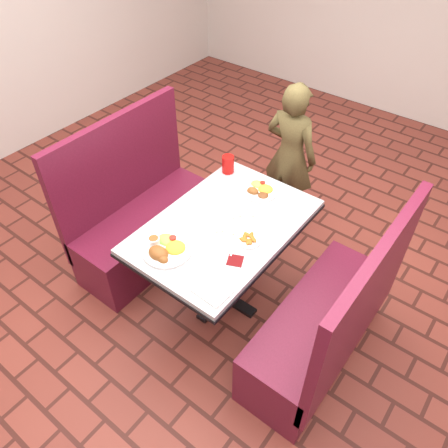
{
  "coord_description": "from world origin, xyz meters",
  "views": [
    {
      "loc": [
        1.25,
        -1.62,
        2.65
      ],
      "look_at": [
        0.0,
        0.0,
        0.75
      ],
      "focal_mm": 35.0,
      "sensor_mm": 36.0,
      "label": 1
    }
  ],
  "objects_px": {
    "near_dinner_plate": "(166,247)",
    "far_dinner_plate": "(260,189)",
    "plantain_plate": "(249,239)",
    "red_tumbler": "(228,164)",
    "booth_bench_right": "(325,327)",
    "diner_person": "(290,156)",
    "dining_table": "(224,235)",
    "booth_bench_left": "(144,221)"
  },
  "relations": [
    {
      "from": "booth_bench_left",
      "to": "plantain_plate",
      "type": "bearing_deg",
      "value": -1.45
    },
    {
      "from": "near_dinner_plate",
      "to": "plantain_plate",
      "type": "xyz_separation_m",
      "value": [
        0.34,
        0.38,
        -0.02
      ]
    },
    {
      "from": "booth_bench_right",
      "to": "near_dinner_plate",
      "type": "height_order",
      "value": "booth_bench_right"
    },
    {
      "from": "red_tumbler",
      "to": "plantain_plate",
      "type": "bearing_deg",
      "value": -42.69
    },
    {
      "from": "diner_person",
      "to": "plantain_plate",
      "type": "relative_size",
      "value": 7.9
    },
    {
      "from": "plantain_plate",
      "to": "near_dinner_plate",
      "type": "bearing_deg",
      "value": -131.97
    },
    {
      "from": "dining_table",
      "to": "near_dinner_plate",
      "type": "bearing_deg",
      "value": -107.72
    },
    {
      "from": "near_dinner_plate",
      "to": "diner_person",
      "type": "bearing_deg",
      "value": 90.91
    },
    {
      "from": "far_dinner_plate",
      "to": "red_tumbler",
      "type": "xyz_separation_m",
      "value": [
        -0.32,
        0.05,
        0.04
      ]
    },
    {
      "from": "dining_table",
      "to": "plantain_plate",
      "type": "relative_size",
      "value": 7.59
    },
    {
      "from": "dining_table",
      "to": "diner_person",
      "type": "xyz_separation_m",
      "value": [
        -0.15,
        1.08,
        -0.02
      ]
    },
    {
      "from": "booth_bench_right",
      "to": "plantain_plate",
      "type": "relative_size",
      "value": 7.51
    },
    {
      "from": "far_dinner_plate",
      "to": "red_tumbler",
      "type": "distance_m",
      "value": 0.33
    },
    {
      "from": "dining_table",
      "to": "near_dinner_plate",
      "type": "xyz_separation_m",
      "value": [
        -0.13,
        -0.4,
        0.13
      ]
    },
    {
      "from": "far_dinner_plate",
      "to": "red_tumbler",
      "type": "height_order",
      "value": "red_tumbler"
    },
    {
      "from": "near_dinner_plate",
      "to": "red_tumbler",
      "type": "bearing_deg",
      "value": 102.66
    },
    {
      "from": "far_dinner_plate",
      "to": "red_tumbler",
      "type": "bearing_deg",
      "value": 171.1
    },
    {
      "from": "diner_person",
      "to": "plantain_plate",
      "type": "height_order",
      "value": "diner_person"
    },
    {
      "from": "booth_bench_right",
      "to": "plantain_plate",
      "type": "distance_m",
      "value": 0.73
    },
    {
      "from": "booth_bench_right",
      "to": "diner_person",
      "type": "bearing_deg",
      "value": 131.25
    },
    {
      "from": "booth_bench_left",
      "to": "dining_table",
      "type": "bearing_deg",
      "value": 0.0
    },
    {
      "from": "dining_table",
      "to": "far_dinner_plate",
      "type": "relative_size",
      "value": 4.79
    },
    {
      "from": "plantain_plate",
      "to": "red_tumbler",
      "type": "relative_size",
      "value": 1.22
    },
    {
      "from": "dining_table",
      "to": "booth_bench_right",
      "type": "bearing_deg",
      "value": 0.0
    },
    {
      "from": "booth_bench_left",
      "to": "booth_bench_right",
      "type": "height_order",
      "value": "same"
    },
    {
      "from": "near_dinner_plate",
      "to": "booth_bench_right",
      "type": "bearing_deg",
      "value": 23.48
    },
    {
      "from": "booth_bench_right",
      "to": "plantain_plate",
      "type": "height_order",
      "value": "booth_bench_right"
    },
    {
      "from": "diner_person",
      "to": "red_tumbler",
      "type": "relative_size",
      "value": 9.62
    },
    {
      "from": "dining_table",
      "to": "diner_person",
      "type": "relative_size",
      "value": 0.96
    },
    {
      "from": "dining_table",
      "to": "far_dinner_plate",
      "type": "distance_m",
      "value": 0.43
    },
    {
      "from": "diner_person",
      "to": "plantain_plate",
      "type": "bearing_deg",
      "value": 107.98
    },
    {
      "from": "diner_person",
      "to": "near_dinner_plate",
      "type": "xyz_separation_m",
      "value": [
        0.02,
        -1.49,
        0.15
      ]
    },
    {
      "from": "far_dinner_plate",
      "to": "plantain_plate",
      "type": "relative_size",
      "value": 1.58
    },
    {
      "from": "far_dinner_plate",
      "to": "booth_bench_right",
      "type": "bearing_deg",
      "value": -27.46
    },
    {
      "from": "booth_bench_left",
      "to": "plantain_plate",
      "type": "xyz_separation_m",
      "value": [
        1.01,
        -0.03,
        0.43
      ]
    },
    {
      "from": "diner_person",
      "to": "plantain_plate",
      "type": "xyz_separation_m",
      "value": [
        0.36,
        -1.11,
        0.13
      ]
    },
    {
      "from": "booth_bench_left",
      "to": "red_tumbler",
      "type": "height_order",
      "value": "booth_bench_left"
    },
    {
      "from": "far_dinner_plate",
      "to": "plantain_plate",
      "type": "height_order",
      "value": "far_dinner_plate"
    },
    {
      "from": "booth_bench_left",
      "to": "diner_person",
      "type": "distance_m",
      "value": 1.3
    },
    {
      "from": "booth_bench_left",
      "to": "plantain_plate",
      "type": "relative_size",
      "value": 7.51
    },
    {
      "from": "booth_bench_left",
      "to": "red_tumbler",
      "type": "relative_size",
      "value": 9.15
    },
    {
      "from": "near_dinner_plate",
      "to": "far_dinner_plate",
      "type": "distance_m",
      "value": 0.83
    }
  ]
}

